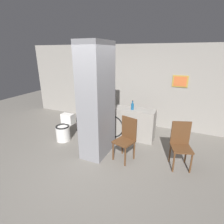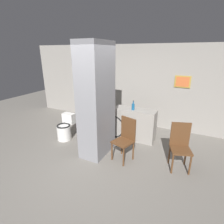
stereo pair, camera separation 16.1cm
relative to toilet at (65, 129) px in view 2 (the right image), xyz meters
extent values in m
plane|color=slate|center=(1.31, -0.65, -0.30)|extent=(14.00, 14.00, 0.00)
cube|color=gray|center=(1.31, 1.98, 1.00)|extent=(8.00, 0.06, 2.60)
cube|color=#B79338|center=(-0.29, 1.93, 1.40)|extent=(0.36, 0.02, 0.48)
cube|color=#B24C8C|center=(-0.29, 1.92, 1.40)|extent=(0.30, 0.01, 0.39)
cube|color=#B79338|center=(2.81, 1.93, 1.25)|extent=(0.44, 0.02, 0.34)
cube|color=#D86633|center=(2.81, 1.92, 1.25)|extent=(0.36, 0.01, 0.28)
cube|color=gray|center=(1.18, -0.20, 1.00)|extent=(0.52, 0.91, 2.60)
cylinder|color=black|center=(0.91, -0.38, 1.25)|extent=(0.03, 0.40, 0.40)
cylinder|color=red|center=(0.89, -0.38, 1.25)|extent=(0.01, 0.07, 0.07)
cube|color=gray|center=(1.75, 0.86, 0.14)|extent=(1.19, 0.44, 0.88)
cylinder|color=white|center=(0.00, -0.06, -0.10)|extent=(0.39, 0.39, 0.41)
torus|color=black|center=(0.00, -0.06, 0.12)|extent=(0.37, 0.37, 0.04)
cube|color=white|center=(0.00, 0.19, 0.25)|extent=(0.35, 0.20, 0.29)
cylinder|color=brown|center=(1.66, -0.37, -0.08)|extent=(0.04, 0.04, 0.44)
cylinder|color=brown|center=(1.99, -0.48, -0.08)|extent=(0.04, 0.04, 0.44)
cylinder|color=brown|center=(1.76, -0.04, -0.08)|extent=(0.04, 0.04, 0.44)
cylinder|color=brown|center=(2.09, -0.15, -0.08)|extent=(0.04, 0.04, 0.44)
cube|color=brown|center=(1.88, -0.26, 0.16)|extent=(0.50, 0.50, 0.04)
cube|color=brown|center=(1.93, -0.08, 0.43)|extent=(0.39, 0.15, 0.52)
cylinder|color=brown|center=(2.97, -0.27, -0.08)|extent=(0.04, 0.04, 0.44)
cylinder|color=brown|center=(3.30, -0.16, -0.08)|extent=(0.04, 0.04, 0.44)
cylinder|color=brown|center=(2.86, 0.06, -0.08)|extent=(0.04, 0.04, 0.44)
cylinder|color=brown|center=(3.19, 0.17, -0.08)|extent=(0.04, 0.04, 0.44)
cube|color=brown|center=(3.08, -0.05, 0.16)|extent=(0.50, 0.50, 0.04)
cube|color=brown|center=(3.02, 0.13, 0.43)|extent=(0.39, 0.15, 0.52)
torus|color=black|center=(0.30, 0.65, 0.04)|extent=(0.69, 0.04, 0.69)
torus|color=black|center=(1.20, 0.65, 0.04)|extent=(0.69, 0.04, 0.69)
cylinder|color=#266633|center=(0.75, 0.65, 0.22)|extent=(0.83, 0.04, 0.04)
cylinder|color=#266633|center=(0.52, 0.65, 0.22)|extent=(0.03, 0.03, 0.36)
cylinder|color=#266633|center=(1.16, 0.65, 0.22)|extent=(0.03, 0.03, 0.32)
cube|color=black|center=(0.52, 0.65, 0.42)|extent=(0.16, 0.06, 0.04)
cylinder|color=#262626|center=(1.16, 0.65, 0.38)|extent=(0.03, 0.42, 0.03)
cylinder|color=#19598C|center=(1.73, 0.80, 0.66)|extent=(0.08, 0.08, 0.17)
cylinder|color=#19598C|center=(1.73, 0.80, 0.78)|extent=(0.03, 0.03, 0.07)
sphere|color=#333333|center=(1.73, 0.80, 0.82)|extent=(0.03, 0.03, 0.03)
camera|label=1|loc=(3.03, -3.56, 2.08)|focal=28.00mm
camera|label=2|loc=(3.18, -3.49, 2.08)|focal=28.00mm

